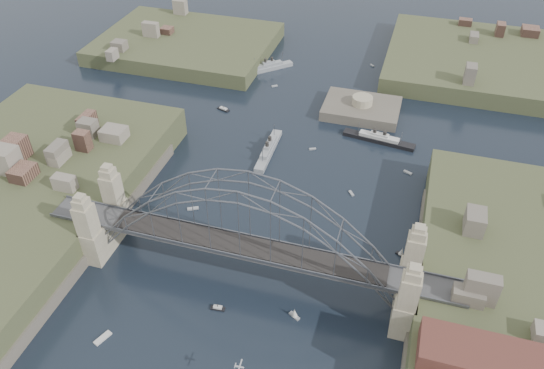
% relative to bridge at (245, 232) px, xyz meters
% --- Properties ---
extents(ground, '(500.00, 500.00, 0.00)m').
position_rel_bridge_xyz_m(ground, '(0.00, 0.00, -12.32)').
color(ground, black).
rests_on(ground, ground).
extents(bridge, '(84.00, 13.80, 24.60)m').
position_rel_bridge_xyz_m(bridge, '(0.00, 0.00, 0.00)').
color(bridge, '#454547').
rests_on(bridge, ground).
extents(shore_west, '(50.50, 90.00, 12.00)m').
position_rel_bridge_xyz_m(shore_west, '(-57.32, 0.00, -10.35)').
color(shore_west, '#404628').
rests_on(shore_west, ground).
extents(headland_nw, '(60.00, 45.00, 9.00)m').
position_rel_bridge_xyz_m(headland_nw, '(-55.00, 95.00, -11.82)').
color(headland_nw, '#404628').
rests_on(headland_nw, ground).
extents(headland_ne, '(70.00, 55.00, 9.50)m').
position_rel_bridge_xyz_m(headland_ne, '(50.00, 110.00, -11.57)').
color(headland_ne, '#404628').
rests_on(headland_ne, ground).
extents(fort_island, '(22.00, 16.00, 9.40)m').
position_rel_bridge_xyz_m(fort_island, '(12.00, 70.00, -12.66)').
color(fort_island, '#554E43').
rests_on(fort_island, ground).
extents(wharf_shed, '(20.00, 8.00, 4.00)m').
position_rel_bridge_xyz_m(wharf_shed, '(44.00, -14.00, -2.32)').
color(wharf_shed, '#592D26').
rests_on(wharf_shed, shore_east).
extents(naval_cruiser_near, '(2.99, 19.10, 5.71)m').
position_rel_bridge_xyz_m(naval_cruiser_near, '(-8.37, 42.70, -11.44)').
color(naval_cruiser_near, '#999DA1').
rests_on(naval_cruiser_near, ground).
extents(naval_cruiser_far, '(14.17, 13.72, 5.85)m').
position_rel_bridge_xyz_m(naval_cruiser_far, '(-22.36, 88.72, -11.41)').
color(naval_cruiser_far, '#999DA1').
rests_on(naval_cruiser_far, ground).
extents(ocean_liner, '(20.08, 5.42, 4.88)m').
position_rel_bridge_xyz_m(ocean_liner, '(19.10, 56.48, -11.57)').
color(ocean_liner, black).
rests_on(ocean_liner, ground).
extents(aeroplane, '(1.54, 2.89, 0.42)m').
position_rel_bridge_xyz_m(aeroplane, '(7.21, -24.62, -5.07)').
color(aeroplane, '#B6B8BF').
extents(small_boat_a, '(2.72, 2.00, 0.45)m').
position_rel_bridge_xyz_m(small_boat_a, '(-18.68, 15.76, -12.17)').
color(small_boat_a, silver).
rests_on(small_boat_a, ground).
extents(small_boat_b, '(1.70, 1.98, 0.45)m').
position_rel_bridge_xyz_m(small_boat_b, '(15.90, 31.94, -12.17)').
color(small_boat_b, silver).
rests_on(small_boat_b, ground).
extents(small_boat_c, '(2.87, 1.18, 1.43)m').
position_rel_bridge_xyz_m(small_boat_c, '(-2.59, -9.71, -12.04)').
color(small_boat_c, silver).
rests_on(small_boat_c, ground).
extents(small_boat_d, '(2.36, 1.62, 0.45)m').
position_rel_bridge_xyz_m(small_boat_d, '(28.22, 44.30, -12.17)').
color(small_boat_d, silver).
rests_on(small_boat_d, ground).
extents(small_boat_e, '(4.04, 2.39, 1.43)m').
position_rel_bridge_xyz_m(small_boat_e, '(-27.77, 59.90, -12.05)').
color(small_boat_e, silver).
rests_on(small_boat_e, ground).
extents(small_boat_f, '(1.91, 1.33, 0.45)m').
position_rel_bridge_xyz_m(small_boat_f, '(2.58, 47.49, -12.17)').
color(small_boat_f, silver).
rests_on(small_boat_f, ground).
extents(small_boat_h, '(1.94, 1.60, 0.45)m').
position_rel_bridge_xyz_m(small_boat_h, '(-17.18, 78.21, -12.17)').
color(small_boat_h, silver).
rests_on(small_boat_h, ground).
extents(small_boat_i, '(2.45, 1.72, 2.38)m').
position_rel_bridge_xyz_m(small_boat_i, '(29.65, 14.74, -11.45)').
color(small_boat_i, silver).
rests_on(small_boat_i, ground).
extents(small_boat_j, '(2.31, 3.61, 0.45)m').
position_rel_bridge_xyz_m(small_boat_j, '(-20.27, -22.03, -12.17)').
color(small_boat_j, silver).
rests_on(small_boat_j, ground).
extents(small_boat_k, '(1.60, 1.64, 0.45)m').
position_rel_bridge_xyz_m(small_boat_k, '(10.60, 101.74, -12.17)').
color(small_boat_k, silver).
rests_on(small_boat_k, ground).
extents(small_boat_l, '(2.23, 2.57, 0.45)m').
position_rel_bridge_xyz_m(small_boat_l, '(-43.80, 34.39, -12.17)').
color(small_boat_l, silver).
rests_on(small_boat_l, ground).
extents(small_boat_m, '(2.39, 1.85, 2.38)m').
position_rel_bridge_xyz_m(small_boat_m, '(11.99, -7.20, -11.45)').
color(small_boat_m, silver).
rests_on(small_boat_m, ground).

